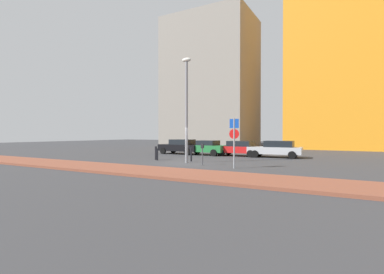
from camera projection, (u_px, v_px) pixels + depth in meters
ground_plane at (188, 163)px, 20.14m from camera, size 120.00×120.00×0.00m
sidewalk_brick at (139, 170)px, 15.45m from camera, size 40.00×3.24×0.14m
parked_car_black at (181, 146)px, 28.86m from camera, size 4.58×2.20×1.49m
parked_car_green at (206, 147)px, 27.47m from camera, size 4.29×2.13×1.43m
parked_car_red at (239, 148)px, 26.27m from camera, size 4.21×2.08×1.40m
parked_car_silver at (276, 149)px, 24.68m from camera, size 4.62×2.29×1.46m
parking_sign_post at (234, 137)px, 16.95m from camera, size 0.60×0.12×2.99m
parking_meter at (202, 151)px, 18.72m from camera, size 0.18×0.14×1.40m
street_lamp at (187, 102)px, 20.08m from camera, size 0.70×0.36×7.46m
traffic_bollard_near at (157, 154)px, 22.04m from camera, size 0.12×0.12×0.93m
traffic_bollard_mid at (191, 154)px, 21.19m from camera, size 0.13×0.13×1.04m
traffic_bollard_far at (156, 153)px, 22.56m from camera, size 0.16×0.16×1.07m
building_colorful_midrise at (353, 41)px, 39.31m from camera, size 16.40×12.70×29.96m
building_under_construction at (211, 83)px, 49.76m from camera, size 14.69×10.97×22.12m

